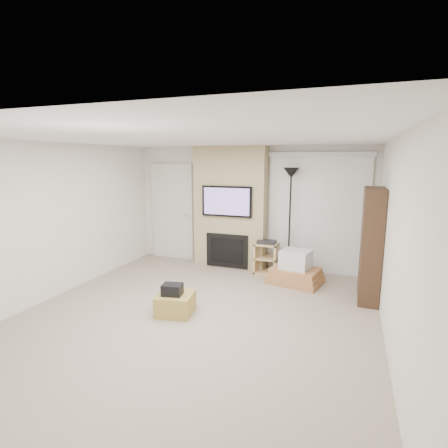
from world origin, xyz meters
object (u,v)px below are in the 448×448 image
(av_stand, at_px, (266,256))
(box_stack, at_px, (295,271))
(floor_lamp, at_px, (291,191))
(ottoman, at_px, (176,304))
(bookshelf, at_px, (371,245))

(av_stand, height_order, box_stack, av_stand)
(floor_lamp, bearing_deg, av_stand, -155.93)
(av_stand, bearing_deg, floor_lamp, 24.07)
(av_stand, relative_size, box_stack, 0.64)
(box_stack, bearing_deg, ottoman, -127.16)
(ottoman, bearing_deg, av_stand, 70.74)
(floor_lamp, xyz_separation_m, box_stack, (0.23, -0.58, -1.40))
(av_stand, bearing_deg, box_stack, -32.20)
(ottoman, height_order, floor_lamp, floor_lamp)
(av_stand, height_order, bookshelf, bookshelf)
(ottoman, distance_m, av_stand, 2.45)
(ottoman, bearing_deg, box_stack, 52.84)
(floor_lamp, distance_m, box_stack, 1.54)
(av_stand, distance_m, box_stack, 0.76)
(floor_lamp, distance_m, bookshelf, 1.88)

